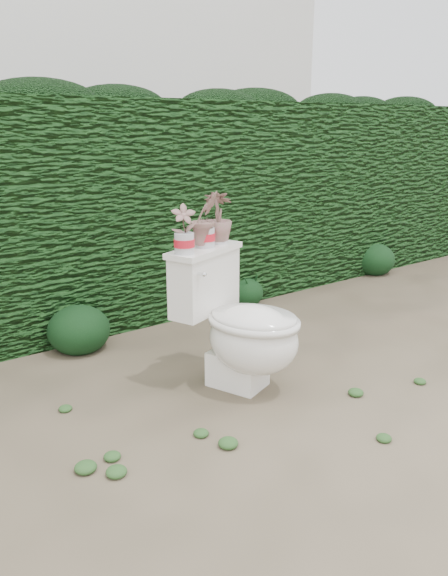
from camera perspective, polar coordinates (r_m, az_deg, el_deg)
ground at (r=3.39m, az=3.67°, el=-8.70°), size 60.00×60.00×0.00m
hedge at (r=4.45m, az=-9.72°, el=7.97°), size 8.00×1.00×1.60m
house_wall at (r=8.74m, az=-20.56°, el=19.14°), size 8.00×3.50×4.00m
toilet at (r=3.10m, az=1.73°, el=-3.98°), size 0.66×0.79×0.78m
potted_plant_left at (r=2.94m, az=-4.08°, el=5.84°), size 0.15×0.13×0.25m
potted_plant_center at (r=3.09m, az=-1.93°, el=6.85°), size 0.16×0.13×0.29m
potted_plant_right at (r=3.20m, az=-0.58°, el=7.05°), size 0.22×0.22×0.28m
liriope_clump_1 at (r=3.80m, az=-14.56°, el=-3.73°), size 0.41×0.41×0.33m
liriope_clump_2 at (r=4.62m, az=2.11°, el=-0.10°), size 0.31×0.31×0.25m
liriope_clump_3 at (r=5.76m, az=14.99°, el=3.09°), size 0.41×0.41×0.33m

